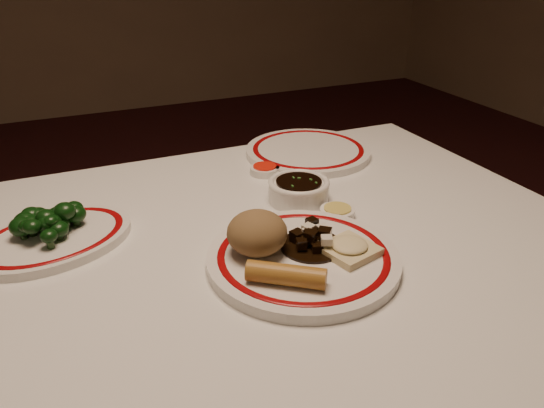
{
  "coord_description": "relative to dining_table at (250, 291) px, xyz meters",
  "views": [
    {
      "loc": [
        -0.27,
        -0.7,
        1.2
      ],
      "look_at": [
        0.06,
        0.03,
        0.8
      ],
      "focal_mm": 35.0,
      "sensor_mm": 36.0,
      "label": 1
    }
  ],
  "objects": [
    {
      "name": "broccoli_plate",
      "position": [
        -0.29,
        0.14,
        0.1
      ],
      "size": [
        0.31,
        0.29,
        0.02
      ],
      "color": "white",
      "rests_on": "dining_table"
    },
    {
      "name": "spring_roll",
      "position": [
        -0.0,
        -0.15,
        0.13
      ],
      "size": [
        0.11,
        0.09,
        0.03
      ],
      "primitive_type": "cylinder",
      "rotation": [
        1.57,
        0.0,
        0.94
      ],
      "color": "#AC762A",
      "rests_on": "main_plate"
    },
    {
      "name": "far_plate",
      "position": [
        0.28,
        0.33,
        0.1
      ],
      "size": [
        0.32,
        0.32,
        0.02
      ],
      "color": "white",
      "rests_on": "dining_table"
    },
    {
      "name": "sweet_sour_dish",
      "position": [
        0.14,
        0.27,
        0.1
      ],
      "size": [
        0.06,
        0.06,
        0.02
      ],
      "color": "white",
      "rests_on": "dining_table"
    },
    {
      "name": "mustard_dish",
      "position": [
        0.18,
        0.03,
        0.1
      ],
      "size": [
        0.06,
        0.06,
        0.02
      ],
      "color": "white",
      "rests_on": "dining_table"
    },
    {
      "name": "soy_bowl",
      "position": [
        0.15,
        0.12,
        0.11
      ],
      "size": [
        0.12,
        0.12,
        0.04
      ],
      "color": "white",
      "rests_on": "dining_table"
    },
    {
      "name": "fried_wonton",
      "position": [
        0.12,
        -0.11,
        0.12
      ],
      "size": [
        0.09,
        0.09,
        0.02
      ],
      "color": "beige",
      "rests_on": "main_plate"
    },
    {
      "name": "main_plate",
      "position": [
        0.06,
        -0.09,
        0.1
      ],
      "size": [
        0.36,
        0.36,
        0.02
      ],
      "color": "white",
      "rests_on": "dining_table"
    },
    {
      "name": "stirfry_heap",
      "position": [
        0.08,
        -0.07,
        0.12
      ],
      "size": [
        0.1,
        0.1,
        0.03
      ],
      "color": "black",
      "rests_on": "main_plate"
    },
    {
      "name": "broccoli_pile",
      "position": [
        -0.3,
        0.15,
        0.13
      ],
      "size": [
        0.12,
        0.11,
        0.05
      ],
      "color": "#23471C",
      "rests_on": "broccoli_plate"
    },
    {
      "name": "dining_table",
      "position": [
        0.0,
        0.0,
        0.0
      ],
      "size": [
        1.2,
        0.9,
        0.75
      ],
      "color": "white",
      "rests_on": "ground"
    },
    {
      "name": "rice_mound",
      "position": [
        -0.01,
        -0.05,
        0.14
      ],
      "size": [
        0.09,
        0.09,
        0.07
      ],
      "primitive_type": "ellipsoid",
      "color": "brown",
      "rests_on": "main_plate"
    }
  ]
}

